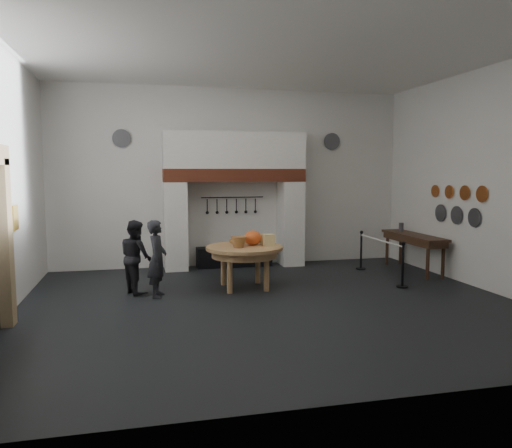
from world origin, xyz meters
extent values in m
cube|color=black|center=(0.00, 0.00, 0.00)|extent=(9.00, 8.00, 0.02)
cube|color=silver|center=(0.00, 0.00, 4.50)|extent=(9.00, 8.00, 0.02)
cube|color=silver|center=(0.00, 4.00, 2.25)|extent=(9.00, 0.02, 4.50)
cube|color=silver|center=(0.00, -4.00, 2.25)|extent=(9.00, 0.02, 4.50)
cube|color=silver|center=(4.50, 0.00, 2.25)|extent=(0.02, 8.00, 4.50)
cube|color=silver|center=(-1.48, 3.65, 1.07)|extent=(0.55, 0.70, 2.15)
cube|color=silver|center=(1.48, 3.65, 1.07)|extent=(0.55, 0.70, 2.15)
cube|color=#9E442B|center=(0.00, 3.65, 2.31)|extent=(3.50, 0.72, 0.32)
cube|color=silver|center=(0.00, 3.65, 2.92)|extent=(3.50, 0.70, 0.90)
cube|color=black|center=(0.00, 3.72, 0.25)|extent=(1.90, 0.45, 0.50)
cylinder|color=black|center=(0.00, 3.92, 1.75)|extent=(1.60, 0.02, 0.02)
cube|color=tan|center=(-4.38, -0.30, 1.30)|extent=(0.22, 0.30, 2.60)
cube|color=gold|center=(-4.45, 0.80, 1.60)|extent=(0.05, 0.34, 0.44)
cylinder|color=tan|center=(-0.24, 1.33, 0.84)|extent=(1.75, 1.75, 0.07)
ellipsoid|color=#DB581F|center=(-0.04, 1.43, 1.03)|extent=(0.36, 0.36, 0.31)
cube|color=#D4C27E|center=(0.26, 1.28, 0.99)|extent=(0.22, 0.22, 0.24)
cube|color=#F8E694|center=(0.24, 1.58, 0.97)|extent=(0.18, 0.18, 0.20)
cone|color=#A8793D|center=(-0.39, 1.18, 0.98)|extent=(0.35, 0.35, 0.22)
ellipsoid|color=#A56D3A|center=(-0.34, 1.68, 0.94)|extent=(0.31, 0.18, 0.13)
imported|color=black|center=(-2.01, 1.01, 0.74)|extent=(0.46, 0.60, 1.48)
imported|color=black|center=(-2.41, 1.41, 0.73)|extent=(0.80, 0.87, 1.46)
cube|color=#3A2315|center=(4.10, 2.12, 0.87)|extent=(0.55, 2.20, 0.06)
cylinder|color=#4B4B50|center=(4.10, 2.72, 1.01)|extent=(0.12, 0.12, 0.22)
cylinder|color=#C6662D|center=(4.46, 0.20, 1.95)|extent=(0.03, 0.34, 0.34)
cylinder|color=#C6662D|center=(4.46, 0.75, 1.95)|extent=(0.03, 0.32, 0.32)
cylinder|color=#C6662D|center=(4.46, 1.30, 1.95)|extent=(0.03, 0.30, 0.30)
cylinder|color=#C6662D|center=(4.46, 1.85, 1.95)|extent=(0.03, 0.28, 0.28)
cylinder|color=#4C4C51|center=(4.46, 0.40, 1.45)|extent=(0.03, 0.40, 0.40)
cylinder|color=#4C4C51|center=(4.46, 1.00, 1.45)|extent=(0.03, 0.40, 0.40)
cylinder|color=#4C4C51|center=(4.46, 1.60, 1.45)|extent=(0.03, 0.40, 0.40)
cylinder|color=#4C4C51|center=(-2.70, 3.96, 3.20)|extent=(0.44, 0.03, 0.44)
cylinder|color=#4C4C51|center=(2.70, 3.96, 3.20)|extent=(0.44, 0.03, 0.44)
cylinder|color=black|center=(2.98, 0.63, 0.45)|extent=(0.05, 0.05, 0.90)
cylinder|color=black|center=(2.98, 2.63, 0.45)|extent=(0.05, 0.05, 0.90)
cylinder|color=beige|center=(2.98, 1.63, 0.85)|extent=(0.04, 2.00, 0.04)
camera|label=1|loc=(-2.33, -8.60, 2.40)|focal=35.00mm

